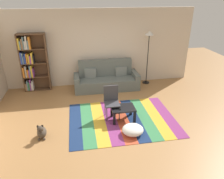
{
  "coord_description": "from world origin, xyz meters",
  "views": [
    {
      "loc": [
        -0.87,
        -5.04,
        3.23
      ],
      "look_at": [
        0.08,
        0.46,
        0.65
      ],
      "focal_mm": 34.55,
      "sensor_mm": 36.0,
      "label": 1
    }
  ],
  "objects_px": {
    "dog": "(42,132)",
    "standing_lamp": "(149,40)",
    "coffee_table": "(123,110)",
    "folding_chair": "(111,99)",
    "couch": "(106,79)",
    "tv_remote": "(120,108)",
    "pouf": "(133,130)",
    "bookshelf": "(31,63)"
  },
  "relations": [
    {
      "from": "coffee_table",
      "to": "dog",
      "type": "distance_m",
      "value": 2.13
    },
    {
      "from": "dog",
      "to": "standing_lamp",
      "type": "relative_size",
      "value": 0.2
    },
    {
      "from": "couch",
      "to": "pouf",
      "type": "height_order",
      "value": "couch"
    },
    {
      "from": "couch",
      "to": "pouf",
      "type": "distance_m",
      "value": 2.87
    },
    {
      "from": "pouf",
      "to": "tv_remote",
      "type": "xyz_separation_m",
      "value": [
        -0.19,
        0.63,
        0.27
      ]
    },
    {
      "from": "tv_remote",
      "to": "folding_chair",
      "type": "height_order",
      "value": "folding_chair"
    },
    {
      "from": "coffee_table",
      "to": "folding_chair",
      "type": "bearing_deg",
      "value": 139.68
    },
    {
      "from": "pouf",
      "to": "standing_lamp",
      "type": "xyz_separation_m",
      "value": [
        1.33,
        3.06,
        1.5
      ]
    },
    {
      "from": "coffee_table",
      "to": "dog",
      "type": "bearing_deg",
      "value": -168.02
    },
    {
      "from": "tv_remote",
      "to": "dog",
      "type": "bearing_deg",
      "value": -158.22
    },
    {
      "from": "coffee_table",
      "to": "tv_remote",
      "type": "distance_m",
      "value": 0.13
    },
    {
      "from": "bookshelf",
      "to": "standing_lamp",
      "type": "distance_m",
      "value": 4.14
    },
    {
      "from": "standing_lamp",
      "to": "folding_chair",
      "type": "distance_m",
      "value": 2.95
    },
    {
      "from": "standing_lamp",
      "to": "tv_remote",
      "type": "height_order",
      "value": "standing_lamp"
    },
    {
      "from": "coffee_table",
      "to": "standing_lamp",
      "type": "distance_m",
      "value": 3.07
    },
    {
      "from": "couch",
      "to": "standing_lamp",
      "type": "relative_size",
      "value": 1.16
    },
    {
      "from": "bookshelf",
      "to": "pouf",
      "type": "bearing_deg",
      "value": -48.68
    },
    {
      "from": "couch",
      "to": "tv_remote",
      "type": "bearing_deg",
      "value": -88.91
    },
    {
      "from": "bookshelf",
      "to": "tv_remote",
      "type": "relative_size",
      "value": 13.15
    },
    {
      "from": "coffee_table",
      "to": "folding_chair",
      "type": "xyz_separation_m",
      "value": [
        -0.27,
        0.23,
        0.23
      ]
    },
    {
      "from": "couch",
      "to": "folding_chair",
      "type": "xyz_separation_m",
      "value": [
        -0.14,
        -1.94,
        0.2
      ]
    },
    {
      "from": "pouf",
      "to": "tv_remote",
      "type": "distance_m",
      "value": 0.71
    },
    {
      "from": "coffee_table",
      "to": "standing_lamp",
      "type": "relative_size",
      "value": 0.32
    },
    {
      "from": "bookshelf",
      "to": "pouf",
      "type": "distance_m",
      "value": 4.26
    },
    {
      "from": "standing_lamp",
      "to": "folding_chair",
      "type": "relative_size",
      "value": 2.17
    },
    {
      "from": "pouf",
      "to": "couch",
      "type": "bearing_deg",
      "value": 94.62
    },
    {
      "from": "coffee_table",
      "to": "tv_remote",
      "type": "relative_size",
      "value": 4.21
    },
    {
      "from": "pouf",
      "to": "standing_lamp",
      "type": "relative_size",
      "value": 0.27
    },
    {
      "from": "bookshelf",
      "to": "folding_chair",
      "type": "height_order",
      "value": "bookshelf"
    },
    {
      "from": "coffee_table",
      "to": "dog",
      "type": "xyz_separation_m",
      "value": [
        -2.08,
        -0.44,
        -0.15
      ]
    },
    {
      "from": "coffee_table",
      "to": "folding_chair",
      "type": "distance_m",
      "value": 0.42
    },
    {
      "from": "folding_chair",
      "to": "standing_lamp",
      "type": "bearing_deg",
      "value": 101.95
    },
    {
      "from": "pouf",
      "to": "dog",
      "type": "distance_m",
      "value": 2.19
    },
    {
      "from": "dog",
      "to": "standing_lamp",
      "type": "xyz_separation_m",
      "value": [
        3.51,
        2.82,
        1.47
      ]
    },
    {
      "from": "bookshelf",
      "to": "standing_lamp",
      "type": "height_order",
      "value": "bookshelf"
    },
    {
      "from": "couch",
      "to": "dog",
      "type": "bearing_deg",
      "value": -126.77
    },
    {
      "from": "standing_lamp",
      "to": "tv_remote",
      "type": "distance_m",
      "value": 3.12
    },
    {
      "from": "couch",
      "to": "coffee_table",
      "type": "height_order",
      "value": "couch"
    },
    {
      "from": "bookshelf",
      "to": "tv_remote",
      "type": "distance_m",
      "value": 3.63
    },
    {
      "from": "dog",
      "to": "folding_chair",
      "type": "bearing_deg",
      "value": 20.39
    },
    {
      "from": "coffee_table",
      "to": "standing_lamp",
      "type": "xyz_separation_m",
      "value": [
        1.43,
        2.38,
        1.32
      ]
    },
    {
      "from": "dog",
      "to": "folding_chair",
      "type": "distance_m",
      "value": 1.96
    }
  ]
}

